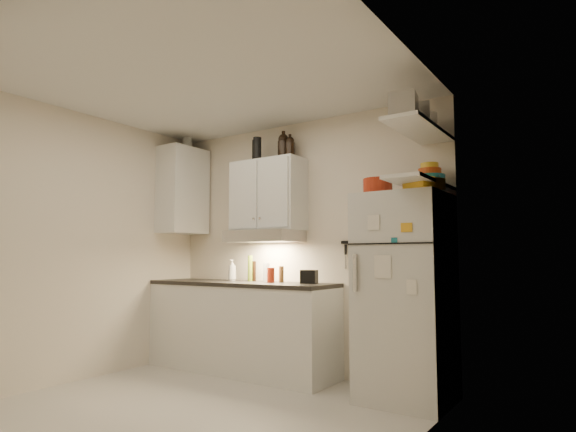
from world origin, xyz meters
The scene contains 36 objects.
floor centered at (0.00, 0.00, -0.01)m, with size 3.20×3.00×0.02m, color beige.
ceiling centered at (0.00, 0.00, 2.61)m, with size 3.20×3.00×0.02m, color silver.
back_wall centered at (0.00, 1.51, 1.30)m, with size 3.20×0.02×2.60m, color beige.
left_wall centered at (-1.61, 0.00, 1.30)m, with size 0.02×3.00×2.60m, color beige.
right_wall centered at (1.61, 0.00, 1.30)m, with size 0.02×3.00×2.60m, color beige.
base_cabinet centered at (-0.55, 1.20, 0.44)m, with size 2.10×0.60×0.88m, color silver.
countertop centered at (-0.55, 1.20, 0.90)m, with size 2.10×0.62×0.04m, color black.
upper_cabinet centered at (-0.30, 1.33, 1.83)m, with size 0.80×0.33×0.75m, color silver.
side_cabinet centered at (-1.44, 1.20, 1.95)m, with size 0.33×0.55×1.00m, color silver.
range_hood centered at (-0.30, 1.27, 1.39)m, with size 0.76×0.46×0.12m, color silver.
fridge centered at (1.25, 1.16, 0.85)m, with size 0.70×0.68×1.70m, color silver.
shelf_hi centered at (1.45, 1.02, 2.20)m, with size 0.30×0.95×0.03m, color silver.
shelf_lo centered at (1.45, 1.02, 1.76)m, with size 0.30×0.95×0.03m, color silver.
knife_strip centered at (0.70, 1.49, 1.32)m, with size 0.42×0.02×0.03m, color black.
dutch_oven centered at (1.05, 1.08, 1.77)m, with size 0.25×0.25×0.14m, color #A42813.
book_stack centered at (1.50, 0.94, 1.74)m, with size 0.21×0.26×0.09m, color gold.
spice_jar centered at (1.35, 1.16, 1.76)m, with size 0.07×0.07×0.11m, color silver.
stock_pot centered at (1.39, 1.27, 2.31)m, with size 0.25×0.25×0.18m, color silver.
tin_a centered at (1.46, 0.95, 2.30)m, with size 0.18×0.16×0.18m, color #AAAAAD.
tin_b centered at (1.43, 0.72, 2.31)m, with size 0.20×0.20×0.20m, color #AAAAAD.
bowl_teal centered at (1.44, 1.31, 1.82)m, with size 0.24×0.24×0.10m, color #166A7B.
bowl_orange centered at (1.43, 1.33, 1.90)m, with size 0.19×0.19×0.06m, color #C24112.
bowl_yellow centered at (1.43, 1.33, 1.95)m, with size 0.15×0.15×0.05m, color yellow.
plates centered at (1.48, 1.07, 1.80)m, with size 0.23×0.23×0.06m, color #166A7B.
growler_a centered at (-0.14, 1.40, 2.34)m, with size 0.12×0.12×0.29m, color black, non-canonical shape.
growler_b centered at (-0.04, 1.36, 2.32)m, with size 0.10×0.10×0.23m, color black, non-canonical shape.
thermos_a centered at (-0.40, 1.27, 2.33)m, with size 0.09×0.09×0.25m, color black.
thermos_b centered at (-0.44, 1.31, 2.32)m, with size 0.08×0.08×0.23m, color black.
side_jar centered at (-1.47, 1.29, 2.53)m, with size 0.11×0.11×0.15m, color silver.
soap_bottle centered at (-0.77, 1.31, 1.05)m, with size 0.10×0.10×0.26m, color silver.
pepper_mill centered at (-0.12, 1.32, 1.00)m, with size 0.05×0.05×0.16m, color brown.
oil_bottle centered at (-0.52, 1.32, 1.06)m, with size 0.05×0.05×0.27m, color #5C721C.
vinegar_bottle centered at (-0.49, 1.35, 1.03)m, with size 0.04×0.04×0.21m, color black.
clear_bottle centered at (-0.31, 1.32, 1.02)m, with size 0.07×0.07×0.20m, color silver.
red_jar centered at (-0.18, 1.22, 1.00)m, with size 0.08×0.08×0.15m, color #A42813.
caddy centered at (0.23, 1.29, 0.99)m, with size 0.15×0.11×0.13m, color black.
Camera 1 is at (2.70, -2.72, 1.17)m, focal length 30.00 mm.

